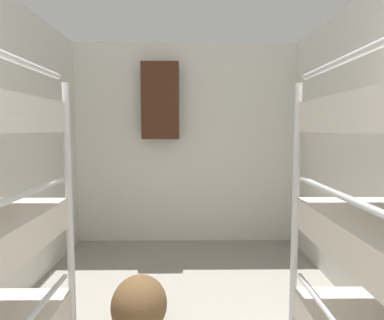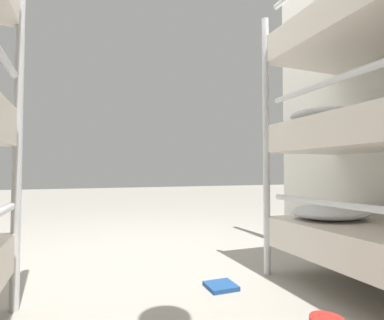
{
  "view_description": "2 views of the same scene",
  "coord_description": "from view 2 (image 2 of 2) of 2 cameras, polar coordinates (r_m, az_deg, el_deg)",
  "views": [
    {
      "loc": [
        0.04,
        0.25,
        1.4
      ],
      "look_at": [
        0.06,
        2.51,
        1.2
      ],
      "focal_mm": 32.0,
      "sensor_mm": 36.0,
      "label": 1
    },
    {
      "loc": [
        0.44,
        2.23,
        0.67
      ],
      "look_at": [
        -0.1,
        0.83,
        0.72
      ],
      "focal_mm": 28.0,
      "sensor_mm": 36.0,
      "label": 2
    }
  ],
  "objects": [
    {
      "name": "ground_plane",
      "position": [
        2.37,
        -9.84,
        -18.41
      ],
      "size": [
        20.0,
        20.0,
        0.0
      ],
      "primitive_type": "plane",
      "color": "gray"
    },
    {
      "name": "floor_book",
      "position": [
        1.85,
        5.53,
        -22.79
      ],
      "size": [
        0.16,
        0.16,
        0.02
      ],
      "color": "navy",
      "rests_on": "ground_plane"
    }
  ]
}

